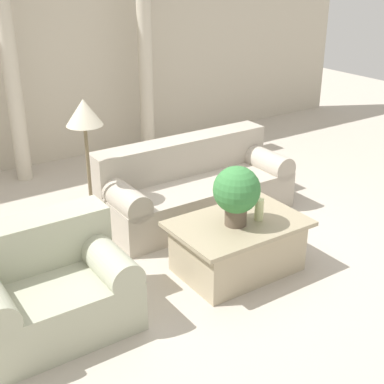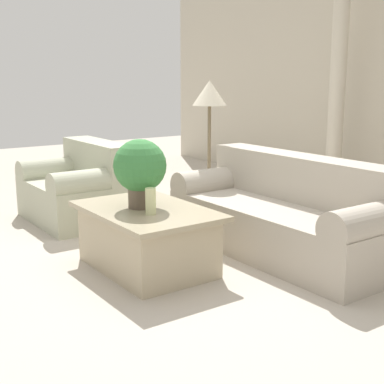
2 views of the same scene
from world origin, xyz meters
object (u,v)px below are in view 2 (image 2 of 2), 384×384
at_px(potted_plant, 140,168).
at_px(floor_lamp, 209,102).
at_px(sofa_long, 285,214).
at_px(coffee_table, 147,238).
at_px(loveseat, 80,188).

xyz_separation_m(potted_plant, floor_lamp, (-0.81, 1.29, 0.44)).
xyz_separation_m(sofa_long, coffee_table, (-0.32, -1.21, -0.08)).
distance_m(loveseat, floor_lamp, 1.65).
xyz_separation_m(sofa_long, loveseat, (-2.04, -1.02, 0.01)).
bearing_deg(potted_plant, sofa_long, 73.16).
bearing_deg(floor_lamp, coffee_table, -55.75).
relative_size(sofa_long, potted_plant, 3.93).
xyz_separation_m(sofa_long, potted_plant, (-0.37, -1.23, 0.48)).
bearing_deg(floor_lamp, loveseat, -128.47).
bearing_deg(coffee_table, potted_plant, -157.31).
bearing_deg(sofa_long, potted_plant, -106.84).
bearing_deg(loveseat, potted_plant, -7.26).
xyz_separation_m(loveseat, potted_plant, (1.67, -0.21, 0.47)).
height_order(potted_plant, floor_lamp, floor_lamp).
height_order(sofa_long, loveseat, same).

